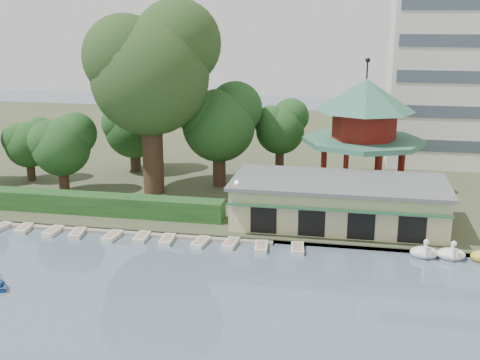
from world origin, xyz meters
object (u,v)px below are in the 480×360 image
(dock, at_px, (82,228))
(boathouse, at_px, (338,202))
(pavilion, at_px, (364,125))
(big_tree, at_px, (152,66))

(dock, xyz_separation_m, boathouse, (22.00, 4.77, 2.25))
(boathouse, relative_size, pavilion, 1.38)
(pavilion, bearing_deg, boathouse, -101.28)
(dock, xyz_separation_m, big_tree, (3.16, 10.99, 13.23))
(boathouse, height_order, pavilion, pavilion)
(pavilion, height_order, big_tree, big_tree)
(dock, bearing_deg, boathouse, 12.24)
(pavilion, relative_size, big_tree, 0.69)
(dock, distance_m, big_tree, 17.48)
(big_tree, bearing_deg, pavilion, 10.36)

